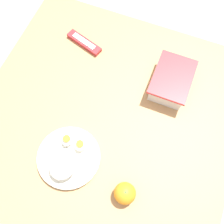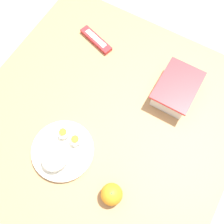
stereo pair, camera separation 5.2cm
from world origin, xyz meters
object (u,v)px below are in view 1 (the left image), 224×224
at_px(orange_fruit, 125,193).
at_px(rice_plate, 68,158).
at_px(candy_bar, 84,43).
at_px(food_container, 171,82).

bearing_deg(orange_fruit, rice_plate, -99.46).
height_order(orange_fruit, rice_plate, orange_fruit).
relative_size(orange_fruit, rice_plate, 0.33).
height_order(orange_fruit, candy_bar, orange_fruit).
distance_m(orange_fruit, rice_plate, 0.22).
height_order(food_container, orange_fruit, food_container).
bearing_deg(food_container, candy_bar, -98.70).
bearing_deg(candy_bar, orange_fruit, 36.02).
bearing_deg(orange_fruit, food_container, 177.21).
relative_size(food_container, candy_bar, 1.18).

